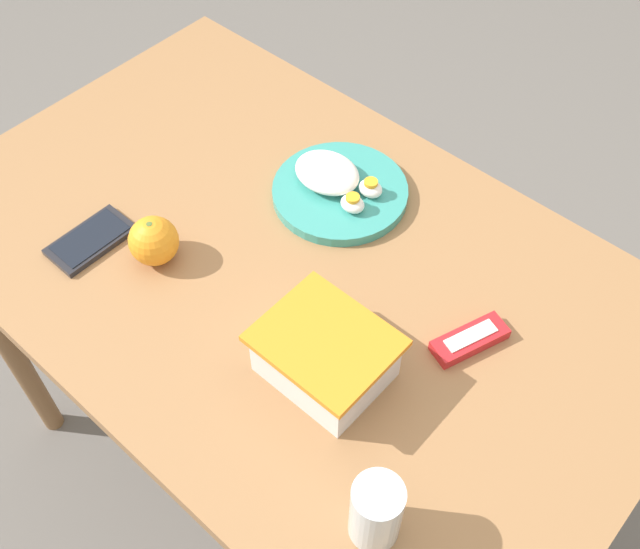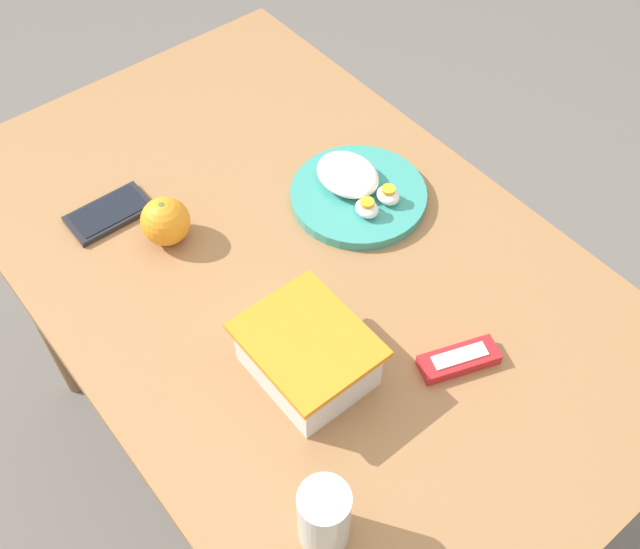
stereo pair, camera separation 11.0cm
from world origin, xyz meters
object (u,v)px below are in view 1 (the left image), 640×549
drinking_glass (376,512)px  candy_bar (470,340)px  food_container (325,358)px  orange_fruit (154,241)px  rice_plate (338,187)px  cell_phone (91,240)px

drinking_glass → candy_bar: bearing=-77.4°
food_container → orange_fruit: size_ratio=2.26×
rice_plate → drinking_glass: 0.56m
food_container → drinking_glass: (-0.19, 0.12, 0.02)m
cell_phone → drinking_glass: 0.62m
food_container → orange_fruit: bearing=3.3°
cell_phone → drinking_glass: bearing=174.9°
orange_fruit → rice_plate: 0.31m
rice_plate → cell_phone: rice_plate is taller
rice_plate → candy_bar: rice_plate is taller
orange_fruit → cell_phone: bearing=26.2°
orange_fruit → candy_bar: bearing=-157.2°
cell_phone → drinking_glass: size_ratio=1.24×
food_container → rice_plate: 0.34m
rice_plate → cell_phone: 0.40m
food_container → rice_plate: (0.21, -0.27, -0.02)m
candy_bar → orange_fruit: bearing=22.8°
food_container → cell_phone: bearing=9.1°
orange_fruit → cell_phone: 0.12m
food_container → candy_bar: bearing=-125.4°
food_container → drinking_glass: bearing=146.5°
cell_phone → drinking_glass: drinking_glass is taller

